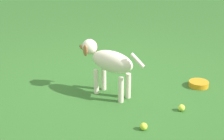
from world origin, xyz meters
TOP-DOWN VIEW (x-y plane):
  - ground at (0.00, 0.00)m, footprint 14.00×14.00m
  - dog at (-0.19, 0.03)m, footprint 0.68×0.57m
  - tennis_ball_0 at (-0.71, -0.60)m, footprint 0.07×0.07m
  - tennis_ball_1 at (-0.96, -0.13)m, footprint 0.07×0.07m
  - water_bowl at (-0.21, -1.01)m, footprint 0.22×0.22m

SIDE VIEW (x-z plane):
  - ground at x=0.00m, z-range 0.00..0.00m
  - water_bowl at x=-0.21m, z-range 0.00..0.06m
  - tennis_ball_0 at x=-0.71m, z-range 0.00..0.07m
  - tennis_ball_1 at x=-0.96m, z-range 0.00..0.07m
  - dog at x=-0.19m, z-range 0.09..0.66m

